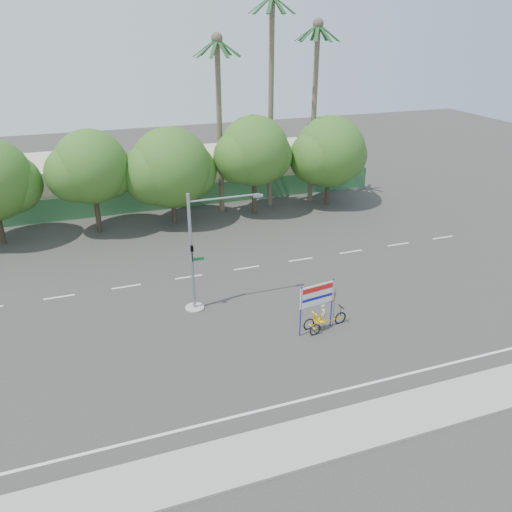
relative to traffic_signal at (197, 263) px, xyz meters
name	(u,v)px	position (x,y,z in m)	size (l,w,h in m)	color
ground	(258,337)	(2.20, -3.98, -2.92)	(120.00, 120.00, 0.00)	#33302D
sidewalk_near	(320,438)	(2.20, -11.48, -2.86)	(50.00, 2.40, 0.12)	gray
fence	(178,197)	(2.20, 17.52, -1.92)	(38.00, 0.08, 2.00)	#336B3D
building_left	(57,183)	(-7.80, 22.02, -0.92)	(12.00, 8.00, 4.00)	beige
building_right	(247,168)	(10.20, 22.02, -1.12)	(14.00, 8.00, 3.60)	beige
tree_left	(91,169)	(-4.85, 14.02, 2.14)	(6.66, 5.60, 8.07)	#473828
tree_center	(170,170)	(1.14, 14.02, 1.55)	(7.62, 6.40, 7.85)	#473828
tree_right	(254,154)	(8.15, 14.02, 2.32)	(6.90, 5.80, 8.36)	#473828
tree_far_right	(329,154)	(15.15, 14.02, 1.73)	(7.38, 6.20, 7.94)	#473828
palm_tall	(271,84)	(10.20, 15.52, 7.55)	(3.73, 3.79, 17.45)	#70604C
palm_mid	(315,96)	(14.20, 15.52, 6.48)	(3.73, 3.79, 15.45)	#70604C
palm_short	(219,107)	(5.70, 15.52, 5.94)	(3.73, 3.79, 14.45)	#70604C
traffic_signal	(197,263)	(0.00, 0.00, 0.00)	(4.72, 1.10, 7.00)	gray
trike_billboard	(321,310)	(5.63, -4.36, -1.72)	(3.02, 0.90, 2.99)	black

